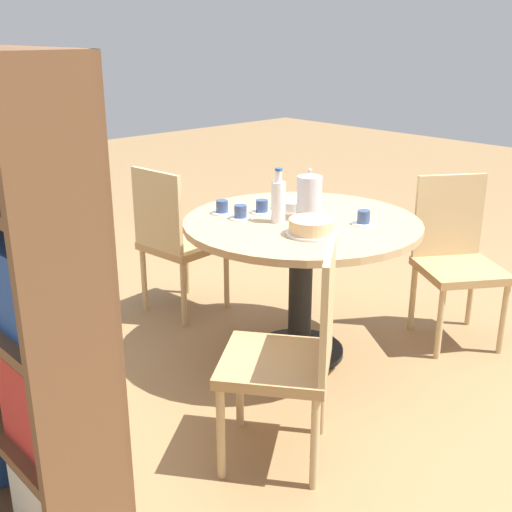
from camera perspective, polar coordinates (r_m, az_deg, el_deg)
ground_plane at (r=3.53m, az=3.83°, el=-8.56°), size 14.00×14.00×0.00m
dining_table at (r=3.29m, az=4.06°, el=0.81°), size 1.20×1.20×0.75m
chair_a at (r=3.86m, az=-7.16°, el=1.56°), size 0.46×0.46×0.91m
chair_b at (r=2.52m, az=3.21°, el=-8.48°), size 0.59×0.59×0.91m
chair_c at (r=3.69m, az=17.35°, el=-0.04°), size 0.58×0.58×0.91m
bookshelf at (r=2.29m, az=-21.29°, el=-4.31°), size 1.07×0.28×1.61m
coffee_pot at (r=3.25m, az=4.71°, el=5.36°), size 0.13×0.13×0.26m
water_bottle at (r=3.18m, az=2.00°, el=4.97°), size 0.07×0.07×0.27m
cake_main at (r=3.01m, az=4.95°, el=2.57°), size 0.24×0.24×0.08m
cup_a at (r=3.26m, az=-1.39°, el=3.83°), size 0.12×0.12×0.07m
cup_b at (r=3.35m, az=-3.03°, el=4.27°), size 0.12×0.12×0.07m
cup_c at (r=3.36m, az=0.52°, el=4.32°), size 0.12×0.12×0.07m
cup_d at (r=3.20m, az=9.54°, el=3.29°), size 0.12×0.12×0.07m
plate_stack at (r=3.45m, az=3.28°, el=4.62°), size 0.19×0.19×0.05m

